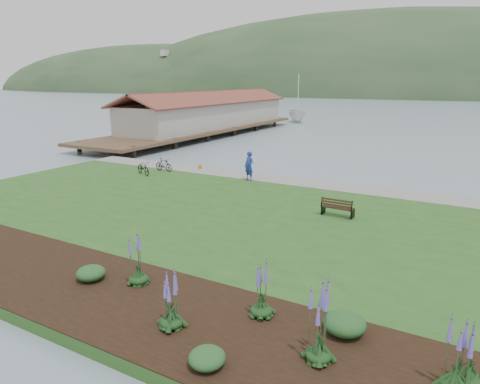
# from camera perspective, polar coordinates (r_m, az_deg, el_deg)

# --- Properties ---
(ground) EXTENTS (600.00, 600.00, 0.00)m
(ground) POSITION_cam_1_polar(r_m,az_deg,el_deg) (22.05, -0.06, -3.19)
(ground) COLOR gray
(ground) RESTS_ON ground
(lawn) EXTENTS (34.00, 20.00, 0.40)m
(lawn) POSITION_cam_1_polar(r_m,az_deg,el_deg) (20.36, -2.83, -4.17)
(lawn) COLOR #25521D
(lawn) RESTS_ON ground
(shoreline_path) EXTENTS (34.00, 2.20, 0.03)m
(shoreline_path) POSITION_cam_1_polar(r_m,az_deg,el_deg) (27.94, 6.90, 1.46)
(shoreline_path) COLOR gray
(shoreline_path) RESTS_ON lawn
(garden_bed) EXTENTS (24.00, 4.40, 0.04)m
(garden_bed) POSITION_cam_1_polar(r_m,az_deg,el_deg) (12.88, -10.21, -15.22)
(garden_bed) COLOR black
(garden_bed) RESTS_ON lawn
(pier_pavilion) EXTENTS (8.00, 36.00, 5.40)m
(pier_pavilion) POSITION_cam_1_polar(r_m,az_deg,el_deg) (55.07, -4.23, 10.43)
(pier_pavilion) COLOR #4C3826
(pier_pavilion) RESTS_ON ground
(park_bench) EXTENTS (1.54, 0.67, 0.94)m
(park_bench) POSITION_cam_1_polar(r_m,az_deg,el_deg) (21.07, 12.86, -1.97)
(park_bench) COLOR black
(park_bench) RESTS_ON lawn
(person) EXTENTS (0.94, 0.76, 2.24)m
(person) POSITION_cam_1_polar(r_m,az_deg,el_deg) (27.74, 1.22, 3.80)
(person) COLOR #213699
(person) RESTS_ON lawn
(bicycle_a) EXTENTS (1.34, 1.90, 0.94)m
(bicycle_a) POSITION_cam_1_polar(r_m,az_deg,el_deg) (30.40, -12.77, 3.17)
(bicycle_a) COLOR black
(bicycle_a) RESTS_ON lawn
(bicycle_b) EXTENTS (0.53, 1.54, 0.92)m
(bicycle_b) POSITION_cam_1_polar(r_m,az_deg,el_deg) (31.26, -10.14, 3.59)
(bicycle_b) COLOR black
(bicycle_b) RESTS_ON lawn
(sailboat) EXTENTS (13.06, 13.08, 24.19)m
(sailboat) POSITION_cam_1_polar(r_m,az_deg,el_deg) (71.03, 7.63, 9.18)
(sailboat) COLOR silver
(sailboat) RESTS_ON ground
(pannier) EXTENTS (0.28, 0.35, 0.33)m
(pannier) POSITION_cam_1_polar(r_m,az_deg,el_deg) (31.64, -5.36, 3.35)
(pannier) COLOR #BB8016
(pannier) RESTS_ON lawn
(echium_0) EXTENTS (0.62, 0.62, 1.77)m
(echium_0) POSITION_cam_1_polar(r_m,az_deg,el_deg) (11.67, -9.23, -14.28)
(echium_0) COLOR #133615
(echium_0) RESTS_ON garden_bed
(echium_1) EXTENTS (0.62, 0.62, 1.81)m
(echium_1) POSITION_cam_1_polar(r_m,az_deg,el_deg) (12.08, 2.89, -13.43)
(echium_1) COLOR #133615
(echium_1) RESTS_ON garden_bed
(echium_2) EXTENTS (0.62, 0.62, 2.15)m
(echium_2) POSITION_cam_1_polar(r_m,az_deg,el_deg) (10.40, 10.64, -17.11)
(echium_2) COLOR #133615
(echium_2) RESTS_ON garden_bed
(echium_3) EXTENTS (0.62, 0.62, 1.87)m
(echium_3) POSITION_cam_1_polar(r_m,az_deg,el_deg) (10.81, 28.49, -18.91)
(echium_3) COLOR #133615
(echium_3) RESTS_ON garden_bed
(echium_4) EXTENTS (0.62, 0.62, 2.05)m
(echium_4) POSITION_cam_1_polar(r_m,az_deg,el_deg) (14.13, -13.49, -9.00)
(echium_4) COLOR #133615
(echium_4) RESTS_ON garden_bed
(echium_5) EXTENTS (0.62, 0.62, 1.85)m
(echium_5) POSITION_cam_1_polar(r_m,az_deg,el_deg) (10.54, 27.10, -19.38)
(echium_5) COLOR #133615
(echium_5) RESTS_ON garden_bed
(shrub_0) EXTENTS (0.94, 0.94, 0.47)m
(shrub_0) POSITION_cam_1_polar(r_m,az_deg,el_deg) (15.05, -19.26, -10.16)
(shrub_0) COLOR #1E4C21
(shrub_0) RESTS_ON garden_bed
(shrub_1) EXTENTS (0.86, 0.86, 0.43)m
(shrub_1) POSITION_cam_1_polar(r_m,az_deg,el_deg) (10.49, -4.43, -21.18)
(shrub_1) COLOR #1E4C21
(shrub_1) RESTS_ON garden_bed
(shrub_2) EXTENTS (1.11, 1.11, 0.56)m
(shrub_2) POSITION_cam_1_polar(r_m,az_deg,el_deg) (11.85, 13.76, -16.64)
(shrub_2) COLOR #1E4C21
(shrub_2) RESTS_ON garden_bed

